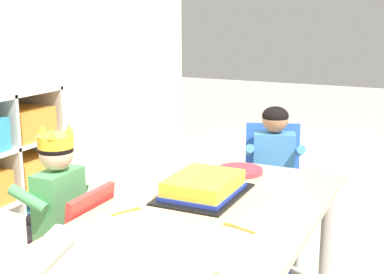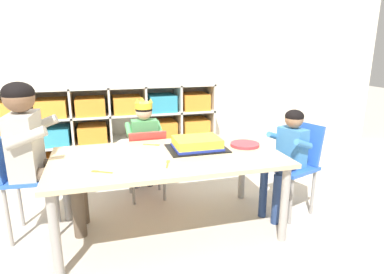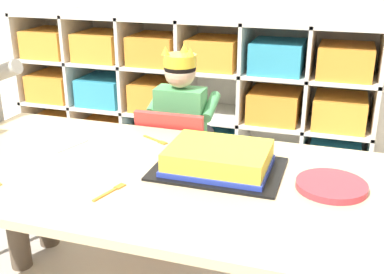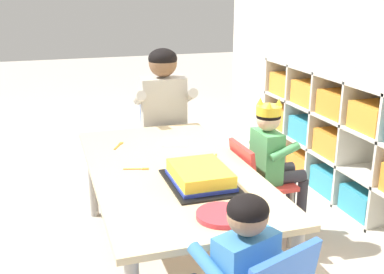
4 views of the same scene
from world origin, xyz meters
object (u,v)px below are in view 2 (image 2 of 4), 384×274
(adult_helper_seated, at_px, (35,143))
(fork_near_child_seat, at_px, (168,163))
(fork_near_cake_tray, at_px, (101,172))
(classroom_chair_blue, at_px, (147,156))
(birthday_cake_on_tray, at_px, (197,144))
(classroom_chair_guest_side, at_px, (296,161))
(paper_plate_stack, at_px, (245,145))
(classroom_chair_adult_side, at_px, (22,176))
(activity_table, at_px, (168,163))
(guest_at_table_side, at_px, (287,150))
(child_with_crown, at_px, (144,135))
(fork_scattered_mid_table, at_px, (153,145))

(adult_helper_seated, xyz_separation_m, fork_near_child_seat, (0.80, -0.35, -0.09))
(fork_near_cake_tray, bearing_deg, classroom_chair_blue, 92.03)
(birthday_cake_on_tray, bearing_deg, adult_helper_seated, 174.27)
(classroom_chair_guest_side, xyz_separation_m, birthday_cake_on_tray, (-0.77, 0.06, 0.18))
(paper_plate_stack, xyz_separation_m, fork_near_child_seat, (-0.62, -0.22, -0.01))
(classroom_chair_adult_side, xyz_separation_m, paper_plate_stack, (1.52, -0.14, 0.13))
(activity_table, relative_size, classroom_chair_adult_side, 2.21)
(adult_helper_seated, xyz_separation_m, paper_plate_stack, (1.41, -0.13, -0.08))
(guest_at_table_side, bearing_deg, fork_near_cake_tray, -102.05)
(child_with_crown, height_order, birthday_cake_on_tray, child_with_crown)
(adult_helper_seated, relative_size, guest_at_table_side, 1.29)
(classroom_chair_adult_side, distance_m, fork_near_child_seat, 0.98)
(classroom_chair_blue, height_order, paper_plate_stack, classroom_chair_blue)
(fork_scattered_mid_table, bearing_deg, birthday_cake_on_tray, 174.35)
(child_with_crown, xyz_separation_m, paper_plate_stack, (0.66, -0.56, 0.03))
(classroom_chair_adult_side, relative_size, paper_plate_stack, 3.26)
(classroom_chair_guest_side, distance_m, fork_near_cake_tray, 1.45)
(guest_at_table_side, relative_size, fork_near_child_seat, 6.30)
(guest_at_table_side, bearing_deg, classroom_chair_guest_side, 90.00)
(classroom_chair_guest_side, relative_size, fork_near_cake_tray, 5.76)
(classroom_chair_guest_side, bearing_deg, adult_helper_seated, -114.96)
(classroom_chair_guest_side, xyz_separation_m, fork_near_child_seat, (-1.03, -0.18, 0.15))
(child_with_crown, distance_m, guest_at_table_side, 1.16)
(activity_table, height_order, adult_helper_seated, adult_helper_seated)
(classroom_chair_blue, xyz_separation_m, fork_near_child_seat, (0.04, -0.68, 0.17))
(activity_table, relative_size, fork_near_cake_tray, 12.59)
(child_with_crown, bearing_deg, fork_near_cake_tray, 65.03)
(classroom_chair_guest_side, relative_size, birthday_cake_on_tray, 1.68)
(child_with_crown, xyz_separation_m, fork_near_cake_tray, (-0.36, -0.81, 0.02))
(guest_at_table_side, bearing_deg, paper_plate_stack, -122.70)
(classroom_chair_adult_side, xyz_separation_m, fork_near_child_seat, (0.91, -0.36, 0.13))
(fork_near_child_seat, bearing_deg, paper_plate_stack, 125.55)
(adult_helper_seated, xyz_separation_m, guest_at_table_side, (1.72, -0.20, -0.13))
(classroom_chair_adult_side, height_order, adult_helper_seated, adult_helper_seated)
(guest_at_table_side, distance_m, paper_plate_stack, 0.32)
(activity_table, xyz_separation_m, classroom_chair_blue, (-0.07, 0.52, -0.12))
(classroom_chair_guest_side, relative_size, paper_plate_stack, 3.29)
(birthday_cake_on_tray, xyz_separation_m, paper_plate_stack, (0.35, -0.03, -0.02))
(classroom_chair_adult_side, bearing_deg, paper_plate_stack, -90.83)
(classroom_chair_blue, xyz_separation_m, birthday_cake_on_tray, (0.30, -0.44, 0.21))
(paper_plate_stack, bearing_deg, child_with_crown, 139.33)
(activity_table, xyz_separation_m, guest_at_table_side, (0.89, -0.02, 0.02))
(classroom_chair_blue, xyz_separation_m, fork_near_cake_tray, (-0.36, -0.71, 0.17))
(classroom_chair_blue, xyz_separation_m, guest_at_table_side, (0.96, -0.54, 0.14))
(adult_helper_seated, relative_size, classroom_chair_guest_side, 1.51)
(activity_table, xyz_separation_m, classroom_chair_guest_side, (0.99, 0.02, -0.09))
(fork_near_cake_tray, bearing_deg, birthday_cake_on_tray, 51.52)
(child_with_crown, relative_size, classroom_chair_adult_side, 1.25)
(adult_helper_seated, bearing_deg, fork_scattered_mid_table, -80.14)
(fork_near_child_seat, bearing_deg, adult_helper_seated, -97.56)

